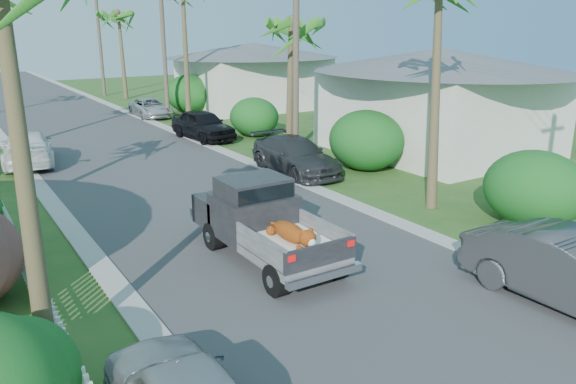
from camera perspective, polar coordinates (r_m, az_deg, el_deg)
ground at (r=11.45m, az=13.58°, el=-14.62°), size 120.00×120.00×0.00m
road at (r=32.95m, az=-19.32°, el=5.47°), size 8.00×100.00×0.02m
curb_left at (r=32.27m, az=-26.74°, el=4.44°), size 0.60×100.00×0.06m
curb_right at (r=34.16m, az=-12.30°, el=6.42°), size 0.60×100.00×0.06m
pickup_truck at (r=14.60m, az=-2.92°, el=-2.77°), size 1.98×5.12×2.06m
parked_car_rn at (r=13.52m, az=27.07°, el=-7.28°), size 1.88×4.88×1.59m
parked_car_rm at (r=22.97m, az=0.75°, el=3.69°), size 2.17×4.99×1.43m
parked_car_rf at (r=30.20m, az=-8.64°, el=6.74°), size 2.20×4.66×1.54m
parked_car_rd at (r=38.53m, az=-13.78°, el=8.31°), size 2.18×4.40×1.20m
parked_car_lf at (r=26.78m, az=-24.96°, el=4.01°), size 2.69×5.21×1.44m
palm_r_b at (r=25.69m, az=0.21°, el=16.83°), size 4.40×4.40×7.20m
palm_r_d at (r=48.61m, az=-16.82°, el=16.98°), size 4.40×4.40×8.00m
shrub_r_a at (r=18.34m, az=23.77°, el=0.32°), size 2.80×3.08×2.30m
shrub_r_b at (r=23.64m, az=7.95°, el=5.23°), size 3.00×3.30×2.50m
shrub_r_c at (r=30.82m, az=-3.46°, el=7.62°), size 2.60×2.86×2.10m
shrub_r_d at (r=39.93m, az=-9.96°, el=9.82°), size 3.20×3.52×2.60m
picket_fence at (r=13.29m, az=-24.33°, el=-8.70°), size 0.10×11.00×1.00m
house_right_near at (r=27.77m, az=14.98°, el=8.54°), size 8.00×9.00×4.80m
house_right_far at (r=42.02m, az=-3.61°, el=11.49°), size 9.00×8.00×4.60m
utility_pole_b at (r=23.50m, az=0.81°, el=13.56°), size 1.60×0.26×9.00m
utility_pole_c at (r=36.95m, az=-12.50°, el=14.29°), size 1.60×0.26×9.00m
utility_pole_d at (r=51.27m, az=-18.58°, el=14.38°), size 1.60×0.26×9.00m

